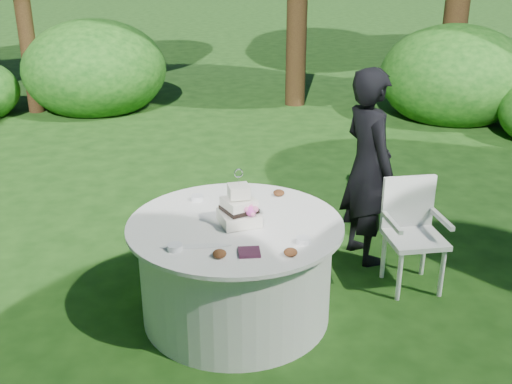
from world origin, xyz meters
TOP-DOWN VIEW (x-y plane):
  - ground at (0.00, 0.00)m, footprint 80.00×80.00m
  - napkins at (0.07, -0.48)m, footprint 0.14×0.14m
  - feather_plume at (-0.28, -0.36)m, footprint 0.48×0.07m
  - guest at (1.18, 0.84)m, footprint 0.57×0.71m
  - table at (0.00, 0.00)m, footprint 1.56×1.56m
  - cake at (0.03, -0.03)m, footprint 0.32×0.32m
  - chair at (1.44, 0.36)m, footprint 0.48×0.47m
  - votives at (-0.08, -0.11)m, footprint 0.95×0.93m
  - petal_cups at (0.19, -0.19)m, footprint 0.59×1.09m

SIDE VIEW (x-z plane):
  - ground at x=0.00m, z-range 0.00..0.00m
  - table at x=0.00m, z-range 0.00..0.77m
  - chair at x=1.44m, z-range 0.07..0.97m
  - feather_plume at x=-0.28m, z-range 0.77..0.78m
  - napkins at x=0.07m, z-range 0.77..0.79m
  - votives at x=-0.08m, z-range 0.77..0.81m
  - petal_cups at x=0.19m, z-range 0.77..0.82m
  - guest at x=1.18m, z-range 0.00..1.71m
  - cake at x=0.03m, z-range 0.68..1.09m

